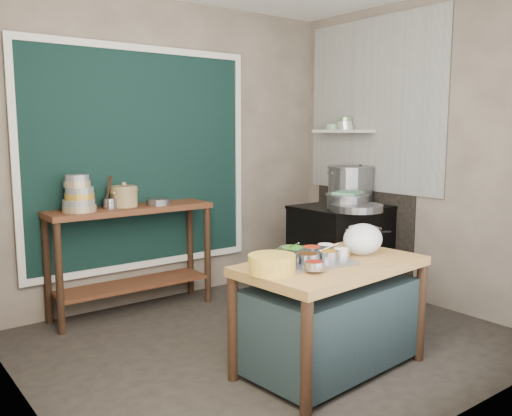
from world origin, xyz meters
TOP-DOWN VIEW (x-y plane):
  - floor at (0.00, 0.00)m, footprint 3.50×3.00m
  - back_wall at (0.00, 1.51)m, footprint 3.50×0.02m
  - left_wall at (-1.76, 0.00)m, footprint 0.02×3.00m
  - right_wall at (1.76, 0.00)m, footprint 0.02×3.00m
  - curtain_panel at (-0.35, 1.47)m, footprint 2.10×0.02m
  - curtain_frame at (-0.35, 1.46)m, footprint 2.22×0.03m
  - tile_panel at (1.74, 0.55)m, footprint 0.02×1.70m
  - soot_patch at (1.74, 0.65)m, footprint 0.01×1.30m
  - wall_shelf at (1.63, 0.85)m, footprint 0.22×0.70m
  - prep_table at (0.00, -0.63)m, footprint 1.31×0.83m
  - back_counter at (-0.55, 1.28)m, footprint 1.45×0.40m
  - stove_block at (1.35, 0.55)m, footprint 0.90×0.68m
  - stove_top at (1.35, 0.55)m, footprint 0.92×0.69m
  - condiment_tray at (-0.14, -0.59)m, footprint 0.56×0.44m
  - condiment_bowls at (-0.14, -0.56)m, footprint 0.61×0.47m
  - yellow_basin at (-0.49, -0.61)m, footprint 0.31×0.31m
  - saucepan at (0.60, -0.37)m, footprint 0.29×0.29m
  - plastic_bag_a at (0.32, -0.62)m, footprint 0.32×0.28m
  - plastic_bag_b at (0.37, -0.58)m, footprint 0.21×0.18m
  - bowl_stack at (-1.00, 1.26)m, footprint 0.27×0.27m
  - utensil_cup at (-0.73, 1.30)m, footprint 0.18×0.18m
  - ceramic_crock at (-0.59, 1.30)m, footprint 0.30×0.30m
  - wide_bowl at (-0.30, 1.23)m, footprint 0.29×0.29m
  - stock_pot at (1.52, 0.63)m, footprint 0.57×0.57m
  - pot_lid at (1.65, 0.64)m, footprint 0.12×0.39m
  - steamer at (1.24, 0.40)m, footprint 0.48×0.48m
  - green_cloth at (1.24, 0.40)m, footprint 0.34×0.31m
  - shallow_pan at (1.18, 0.22)m, footprint 0.59×0.59m
  - shelf_bowl_stack at (1.63, 0.82)m, footprint 0.16×0.16m
  - shelf_bowl_green at (1.63, 0.99)m, footprint 0.18×0.18m

SIDE VIEW (x-z plane):
  - floor at x=0.00m, z-range -0.02..0.00m
  - prep_table at x=0.00m, z-range 0.00..0.75m
  - stove_block at x=1.35m, z-range 0.00..0.85m
  - back_counter at x=-0.55m, z-range 0.00..0.95m
  - soot_patch at x=1.74m, z-range 0.05..1.35m
  - condiment_tray at x=-0.14m, z-range 0.75..0.77m
  - condiment_bowls at x=-0.14m, z-range 0.77..0.84m
  - yellow_basin at x=-0.49m, z-range 0.75..0.86m
  - saucepan at x=0.60m, z-range 0.75..0.88m
  - plastic_bag_b at x=0.37m, z-range 0.75..0.90m
  - plastic_bag_a at x=0.32m, z-range 0.75..0.97m
  - stove_top at x=1.35m, z-range 0.85..0.88m
  - shallow_pan at x=1.18m, z-range 0.88..0.94m
  - steamer at x=1.24m, z-range 0.88..1.02m
  - wide_bowl at x=-0.30m, z-range 0.95..1.00m
  - utensil_cup at x=-0.73m, z-range 0.95..1.04m
  - green_cloth at x=1.24m, z-range 1.02..1.04m
  - ceramic_crock at x=-0.59m, z-range 0.95..1.11m
  - stock_pot at x=1.52m, z-range 0.88..1.25m
  - pot_lid at x=1.65m, z-range 0.88..1.26m
  - bowl_stack at x=-1.00m, z-range 0.93..1.23m
  - curtain_panel at x=-0.35m, z-range 0.40..2.30m
  - curtain_frame at x=-0.35m, z-range 0.34..2.36m
  - back_wall at x=0.00m, z-range 0.00..2.80m
  - left_wall at x=-1.76m, z-range 0.00..2.80m
  - right_wall at x=1.76m, z-range 0.00..2.80m
  - wall_shelf at x=1.63m, z-range 1.59..1.61m
  - shelf_bowl_green at x=1.63m, z-range 1.61..1.67m
  - shelf_bowl_stack at x=1.63m, z-range 1.61..1.74m
  - tile_panel at x=1.74m, z-range 1.00..2.70m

